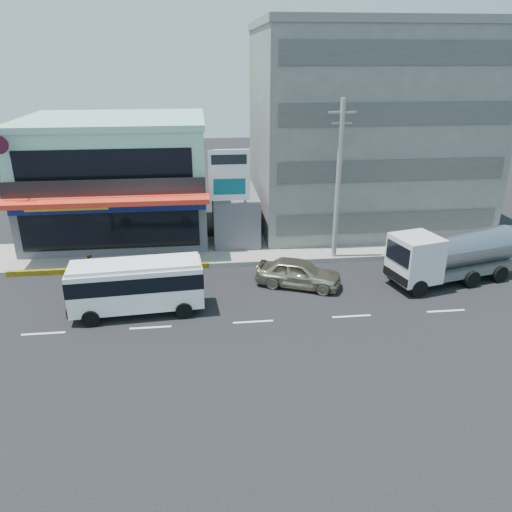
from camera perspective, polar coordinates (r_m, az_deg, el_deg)
The scene contains 12 objects.
ground at distance 24.85m, azimuth -0.33°, elevation -7.53°, with size 120.00×120.00×0.00m, color black.
sidewalk at distance 34.08m, azimuth 6.33°, elevation 1.02°, with size 70.00×5.00×0.30m, color gray.
shop_building at distance 36.85m, azimuth -15.36°, elevation 8.23°, with size 12.40×11.70×8.00m.
concrete_building at distance 38.89m, azimuth 12.38°, elevation 13.70°, with size 16.00×12.00×14.00m, color gray.
gap_structure at distance 35.20m, azimuth -2.44°, elevation 4.58°, with size 3.00×6.00×3.50m, color #4C4C51.
satellite_dish at distance 33.73m, azimuth -2.37°, elevation 7.04°, with size 1.50×1.50×0.15m, color slate.
billboard at distance 31.63m, azimuth -3.07°, elevation 8.55°, with size 2.60×0.18×6.90m.
utility_pole_near at distance 30.91m, azimuth 9.38°, elevation 8.40°, with size 1.60×0.30×10.00m.
minibus at distance 25.69m, azimuth -13.50°, elevation -3.04°, with size 6.72×2.70×2.76m.
sedan at distance 28.31m, azimuth 4.88°, elevation -1.93°, with size 1.93×4.79×1.63m, color #B5AA8A.
tanker_truck at distance 30.54m, azimuth 21.25°, elevation 0.09°, with size 8.08×4.05×3.06m.
motorcycle_rider at distance 29.65m, azimuth -18.15°, elevation -2.20°, with size 1.61×0.74×1.98m.
Camera 1 is at (-2.30, -21.53, 12.20)m, focal length 35.00 mm.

